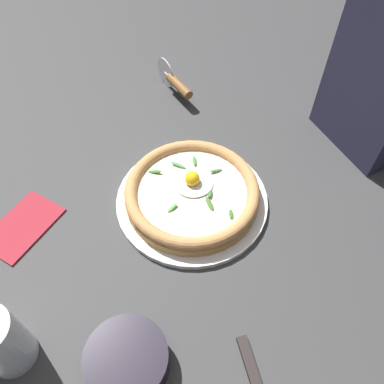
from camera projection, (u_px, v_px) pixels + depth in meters
The scene contains 7 objects.
ground_plane at pixel (199, 190), 0.80m from camera, with size 2.40×2.40×0.03m, color #383839.
pizza_plate at pixel (192, 200), 0.76m from camera, with size 0.29×0.29×0.01m, color white.
pizza at pixel (192, 192), 0.74m from camera, with size 0.26×0.26×0.05m.
side_bowl at pixel (127, 360), 0.56m from camera, with size 0.12×0.12×0.04m, color black.
pizza_cutter at pixel (175, 82), 0.94m from camera, with size 0.06×0.14×0.07m.
drinking_glass at pixel (2, 344), 0.55m from camera, with size 0.07×0.07×0.12m.
folded_napkin at pixel (22, 225), 0.72m from camera, with size 0.14×0.09×0.01m, color maroon.
Camera 1 is at (-0.14, -0.47, 0.62)m, focal length 36.24 mm.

